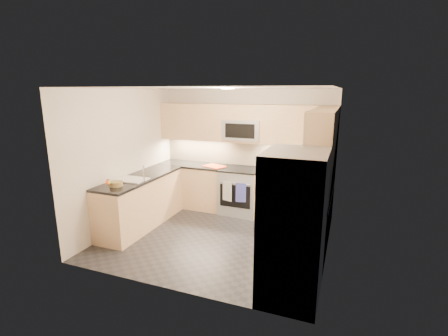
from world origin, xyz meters
TOP-DOWN VIEW (x-y plane):
  - floor at (0.00, 0.00)m, footprint 3.60×3.20m
  - ceiling at (0.00, 0.00)m, footprint 3.60×3.20m
  - wall_back at (0.00, 1.60)m, footprint 3.60×0.02m
  - wall_front at (0.00, -1.60)m, footprint 3.60×0.02m
  - wall_left at (-1.80, 0.00)m, footprint 0.02×3.20m
  - wall_right at (1.80, 0.00)m, footprint 0.02×3.20m
  - base_cab_back_left at (-1.09, 1.30)m, footprint 1.42×0.60m
  - base_cab_back_right at (1.09, 1.30)m, footprint 1.42×0.60m
  - base_cab_right at (1.50, 0.15)m, footprint 0.60×1.70m
  - base_cab_peninsula at (-1.50, 0.00)m, footprint 0.60×2.00m
  - countertop_back_left at (-1.09, 1.30)m, footprint 1.42×0.63m
  - countertop_back_right at (1.09, 1.30)m, footprint 1.42×0.63m
  - countertop_right at (1.50, 0.15)m, footprint 0.63×1.70m
  - countertop_peninsula at (-1.50, 0.00)m, footprint 0.63×2.00m
  - upper_cab_back at (0.00, 1.43)m, footprint 3.60×0.35m
  - upper_cab_right at (1.62, 0.28)m, footprint 0.35×1.95m
  - backsplash_back at (0.00, 1.60)m, footprint 3.60×0.01m
  - backsplash_right at (1.80, 0.45)m, footprint 0.01×2.30m
  - gas_range at (0.00, 1.28)m, footprint 0.76×0.65m
  - range_cooktop at (0.00, 1.28)m, footprint 0.76×0.65m
  - oven_door_glass at (0.00, 0.95)m, footprint 0.62×0.02m
  - oven_handle at (0.00, 0.93)m, footprint 0.60×0.02m
  - microwave at (0.00, 1.40)m, footprint 0.76×0.40m
  - microwave_door at (0.00, 1.20)m, footprint 0.60×0.01m
  - refrigerator at (1.45, -1.15)m, footprint 0.70×0.90m
  - fridge_handle_left at (1.08, -1.33)m, footprint 0.02×0.02m
  - fridge_handle_right at (1.08, -0.97)m, footprint 0.02×0.02m
  - sink_basin at (-1.50, -0.25)m, footprint 0.52×0.38m
  - faucet at (-1.24, -0.25)m, footprint 0.03×0.03m
  - utensil_bowl at (1.31, 1.16)m, footprint 0.32×0.32m
  - cutting_board at (-0.55, 1.23)m, footprint 0.52×0.44m
  - fruit_basket at (-1.50, -0.65)m, footprint 0.24×0.24m
  - fruit_apple at (-1.53, -0.79)m, footprint 0.08×0.08m
  - fruit_pear at (-1.50, -0.81)m, footprint 0.07×0.07m
  - dish_towel_check at (-0.15, 0.91)m, footprint 0.20×0.07m
  - dish_towel_blue at (0.13, 0.91)m, footprint 0.20×0.05m
  - fruit_orange at (-1.49, -0.85)m, footprint 0.07×0.07m

SIDE VIEW (x-z plane):
  - floor at x=0.00m, z-range 0.00..0.00m
  - base_cab_back_left at x=-1.09m, z-range 0.00..0.90m
  - base_cab_back_right at x=1.09m, z-range 0.00..0.90m
  - base_cab_right at x=1.50m, z-range 0.00..0.90m
  - base_cab_peninsula at x=-1.50m, z-range 0.00..0.90m
  - oven_door_glass at x=0.00m, z-range 0.22..0.68m
  - gas_range at x=0.00m, z-range 0.00..0.91m
  - dish_towel_check at x=-0.15m, z-range 0.35..0.75m
  - dish_towel_blue at x=0.13m, z-range 0.36..0.74m
  - oven_handle at x=0.00m, z-range 0.71..0.73m
  - sink_basin at x=-1.50m, z-range 0.80..0.96m
  - refrigerator at x=1.45m, z-range 0.00..1.80m
  - range_cooktop at x=0.00m, z-range 0.90..0.93m
  - countertop_back_left at x=-1.09m, z-range 0.90..0.94m
  - countertop_back_right at x=1.09m, z-range 0.90..0.94m
  - countertop_right at x=1.50m, z-range 0.90..0.94m
  - countertop_peninsula at x=-1.50m, z-range 0.90..0.94m
  - cutting_board at x=-0.55m, z-range 0.94..0.95m
  - fridge_handle_left at x=1.08m, z-range 0.35..1.55m
  - fridge_handle_right at x=1.08m, z-range 0.35..1.55m
  - fruit_basket at x=-1.50m, z-range 0.94..1.02m
  - utensil_bowl at x=1.31m, z-range 0.94..1.08m
  - fruit_orange at x=-1.49m, z-range 1.02..1.09m
  - fruit_apple at x=-1.53m, z-range 1.02..1.09m
  - fruit_pear at x=-1.50m, z-range 1.02..1.09m
  - faucet at x=-1.24m, z-range 0.94..1.22m
  - backsplash_back at x=0.00m, z-range 0.94..1.45m
  - backsplash_right at x=1.80m, z-range 0.94..1.45m
  - wall_back at x=0.00m, z-range 0.00..2.50m
  - wall_front at x=0.00m, z-range 0.00..2.50m
  - wall_left at x=-1.80m, z-range 0.00..2.50m
  - wall_right at x=1.80m, z-range 0.00..2.50m
  - microwave at x=0.00m, z-range 1.50..1.90m
  - microwave_door at x=0.00m, z-range 1.56..1.84m
  - upper_cab_back at x=0.00m, z-range 1.45..2.20m
  - upper_cab_right at x=1.62m, z-range 1.45..2.20m
  - ceiling at x=0.00m, z-range 2.49..2.51m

